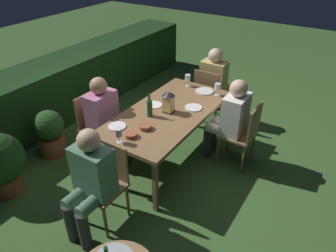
# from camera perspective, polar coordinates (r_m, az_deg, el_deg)

# --- Properties ---
(ground_plane) EXTENTS (16.00, 16.00, 0.00)m
(ground_plane) POSITION_cam_1_polar(r_m,az_deg,el_deg) (4.22, 0.00, -5.84)
(ground_plane) COLOR #385B28
(dining_table) EXTENTS (1.83, 0.90, 0.72)m
(dining_table) POSITION_cam_1_polar(r_m,az_deg,el_deg) (3.85, 0.00, 2.08)
(dining_table) COLOR olive
(dining_table) RESTS_ON ground
(chair_head_near) EXTENTS (0.40, 0.42, 0.87)m
(chair_head_near) POSITION_cam_1_polar(r_m,az_deg,el_deg) (3.22, -11.34, -9.63)
(chair_head_near) COLOR brown
(chair_head_near) RESTS_ON ground
(person_in_green) EXTENTS (0.48, 0.38, 1.15)m
(person_in_green) POSITION_cam_1_polar(r_m,az_deg,el_deg) (3.02, -14.15, -9.48)
(person_in_green) COLOR #4C7A5B
(person_in_green) RESTS_ON ground
(chair_side_left_b) EXTENTS (0.42, 0.40, 0.87)m
(chair_side_left_b) POSITION_cam_1_polar(r_m,az_deg,el_deg) (3.96, 13.61, -1.09)
(chair_side_left_b) COLOR brown
(chair_side_left_b) RESTS_ON ground
(person_in_cream) EXTENTS (0.38, 0.47, 1.15)m
(person_in_cream) POSITION_cam_1_polar(r_m,az_deg,el_deg) (3.94, 11.25, 1.59)
(person_in_cream) COLOR white
(person_in_cream) RESTS_ON ground
(chair_side_right_a) EXTENTS (0.42, 0.40, 0.87)m
(chair_side_right_a) POSITION_cam_1_polar(r_m,az_deg,el_deg) (4.14, -13.02, 0.54)
(chair_side_right_a) COLOR brown
(chair_side_right_a) RESTS_ON ground
(person_in_pink) EXTENTS (0.38, 0.47, 1.15)m
(person_in_pink) POSITION_cam_1_polar(r_m,az_deg,el_deg) (3.94, -11.24, 1.62)
(person_in_pink) COLOR #C675A3
(person_in_pink) RESTS_ON ground
(chair_head_far) EXTENTS (0.40, 0.42, 0.87)m
(chair_head_far) POSITION_cam_1_polar(r_m,az_deg,el_deg) (4.84, 7.45, 5.96)
(chair_head_far) COLOR brown
(chair_head_far) RESTS_ON ground
(person_in_mustard) EXTENTS (0.48, 0.38, 1.15)m
(person_in_mustard) POSITION_cam_1_polar(r_m,az_deg,el_deg) (4.94, 8.59, 8.37)
(person_in_mustard) COLOR tan
(person_in_mustard) RESTS_ON ground
(lantern_centerpiece) EXTENTS (0.15, 0.15, 0.27)m
(lantern_centerpiece) POSITION_cam_1_polar(r_m,az_deg,el_deg) (3.73, 0.14, 4.61)
(lantern_centerpiece) COLOR black
(lantern_centerpiece) RESTS_ON dining_table
(green_bottle_on_table) EXTENTS (0.07, 0.07, 0.29)m
(green_bottle_on_table) POSITION_cam_1_polar(r_m,az_deg,el_deg) (3.67, -3.39, 3.33)
(green_bottle_on_table) COLOR #1E5B2D
(green_bottle_on_table) RESTS_ON dining_table
(wine_glass_a) EXTENTS (0.08, 0.08, 0.17)m
(wine_glass_a) POSITION_cam_1_polar(r_m,az_deg,el_deg) (4.20, 9.03, 7.01)
(wine_glass_a) COLOR silver
(wine_glass_a) RESTS_ON dining_table
(wine_glass_b) EXTENTS (0.08, 0.08, 0.17)m
(wine_glass_b) POSITION_cam_1_polar(r_m,az_deg,el_deg) (4.43, 3.62, 8.71)
(wine_glass_b) COLOR silver
(wine_glass_b) RESTS_ON dining_table
(wine_glass_c) EXTENTS (0.08, 0.08, 0.17)m
(wine_glass_c) POSITION_cam_1_polar(r_m,az_deg,el_deg) (3.23, -9.02, -1.26)
(wine_glass_c) COLOR silver
(wine_glass_c) RESTS_ON dining_table
(plate_a) EXTENTS (0.21, 0.21, 0.01)m
(plate_a) POSITION_cam_1_polar(r_m,az_deg,el_deg) (3.89, 4.68, 3.37)
(plate_a) COLOR white
(plate_a) RESTS_ON dining_table
(plate_b) EXTENTS (0.25, 0.25, 0.01)m
(plate_b) POSITION_cam_1_polar(r_m,az_deg,el_deg) (4.32, 6.70, 6.35)
(plate_b) COLOR silver
(plate_b) RESTS_ON dining_table
(plate_c) EXTENTS (0.20, 0.20, 0.01)m
(plate_c) POSITION_cam_1_polar(r_m,az_deg,el_deg) (3.95, -2.55, 3.88)
(plate_c) COLOR white
(plate_c) RESTS_ON dining_table
(plate_d) EXTENTS (0.20, 0.20, 0.01)m
(plate_d) POSITION_cam_1_polar(r_m,az_deg,el_deg) (3.55, -9.29, -0.06)
(plate_d) COLOR white
(plate_d) RESTS_ON dining_table
(bowl_olives) EXTENTS (0.13, 0.13, 0.05)m
(bowl_olives) POSITION_cam_1_polar(r_m,az_deg,el_deg) (3.35, -6.75, -1.62)
(bowl_olives) COLOR #9E5138
(bowl_olives) RESTS_ON dining_table
(bowl_bread) EXTENTS (0.14, 0.14, 0.05)m
(bowl_bread) POSITION_cam_1_polar(r_m,az_deg,el_deg) (3.47, -4.11, -0.14)
(bowl_bread) COLOR #9E5138
(bowl_bread) RESTS_ON dining_table
(hedge_backdrop) EXTENTS (6.12, 0.76, 0.90)m
(hedge_backdrop) POSITION_cam_1_polar(r_m,az_deg,el_deg) (5.27, -19.93, 6.08)
(hedge_backdrop) COLOR #193816
(hedge_backdrop) RESTS_ON ground
(potted_plant_corner) EXTENTS (0.40, 0.40, 0.64)m
(potted_plant_corner) POSITION_cam_1_polar(r_m,az_deg,el_deg) (4.41, -20.80, -1.03)
(potted_plant_corner) COLOR #9E5133
(potted_plant_corner) RESTS_ON ground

